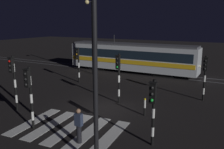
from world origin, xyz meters
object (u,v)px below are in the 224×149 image
Objects in this scene: tram at (131,57)px; bollard_island_edge at (145,107)px; traffic_light_kerb_mid_left at (29,89)px; traffic_light_corner_far_right at (205,72)px; pedestrian_waiting_at_kerb at (79,126)px; traffic_light_corner_near_right at (153,103)px; street_lamp_trackside_left at (91,29)px; street_lamp_near_kerb at (91,50)px; traffic_light_median_centre at (118,71)px; traffic_light_corner_near_left at (13,75)px; traffic_light_corner_far_left at (78,60)px.

bollard_island_edge is at bearing -62.23° from tram.
traffic_light_kerb_mid_left is 11.86m from traffic_light_corner_far_right.
traffic_light_corner_far_right is 1.92× the size of pedestrian_waiting_at_kerb.
traffic_light_corner_near_right is 0.40× the size of street_lamp_trackside_left.
traffic_light_median_centre is at bearing 110.29° from street_lamp_near_kerb.
street_lamp_near_kerb is at bearing -21.27° from traffic_light_corner_near_left.
pedestrian_waiting_at_kerb is at bearing -14.15° from traffic_light_corner_near_left.
pedestrian_waiting_at_kerb is (0.99, -5.98, -1.44)m from traffic_light_median_centre.
street_lamp_trackside_left is at bearing 110.14° from traffic_light_kerb_mid_left.
bollard_island_edge is (-2.68, -4.70, -1.61)m from traffic_light_corner_far_right.
traffic_light_corner_far_right is 11.19m from traffic_light_corner_far_left.
traffic_light_corner_far_left is 2.98× the size of bollard_island_edge.
traffic_light_corner_near_left is 6.52m from pedestrian_waiting_at_kerb.
traffic_light_corner_near_left is at bearing -83.68° from traffic_light_corner_far_left.
traffic_light_corner_far_left is 7.02m from traffic_light_median_centre.
bollard_island_edge is at bearing 22.41° from traffic_light_corner_near_left.
pedestrian_waiting_at_kerb is (-1.79, 1.54, -3.78)m from street_lamp_near_kerb.
bollard_island_edge is at bearing 72.61° from pedestrian_waiting_at_kerb.
traffic_light_median_centre is at bearing 40.58° from traffic_light_corner_near_left.
street_lamp_trackside_left reaches higher than bollard_island_edge.
street_lamp_near_kerb is at bearing -87.11° from bollard_island_edge.
tram is at bearing 95.46° from traffic_light_kerb_mid_left.
traffic_light_corner_near_right is 0.43× the size of street_lamp_near_kerb.
traffic_light_kerb_mid_left is 10.28m from traffic_light_corner_far_left.
street_lamp_near_kerb is 4.31× the size of pedestrian_waiting_at_kerb.
traffic_light_median_centre is at bearing 99.43° from pedestrian_waiting_at_kerb.
traffic_light_corner_near_left is 8.83m from street_lamp_near_kerb.
traffic_light_corner_near_left is at bearing -81.30° from street_lamp_trackside_left.
pedestrian_waiting_at_kerb is at bearing -74.06° from tram.
traffic_light_median_centre is 0.24× the size of tram.
bollard_island_edge is at bearing -29.59° from traffic_light_corner_far_left.
traffic_light_median_centre is (-5.14, -3.43, 0.15)m from traffic_light_corner_far_right.
bollard_island_edge is at bearing 116.04° from traffic_light_corner_near_right.
street_lamp_trackside_left reaches higher than traffic_light_kerb_mid_left.
traffic_light_kerb_mid_left is at bearing 162.27° from street_lamp_near_kerb.
traffic_light_corner_near_right is 1.84× the size of pedestrian_waiting_at_kerb.
traffic_light_median_centre reaches higher than traffic_light_corner_near_right.
tram is 17.05m from pedestrian_waiting_at_kerb.
street_lamp_near_kerb is (8.83, -11.07, 2.48)m from traffic_light_corner_far_left.
traffic_light_corner_far_right is at bearing 37.29° from traffic_light_corner_near_left.
pedestrian_waiting_at_kerb is 1.54× the size of bollard_island_edge.
traffic_light_median_centre is 10.33m from street_lamp_trackside_left.
traffic_light_corner_near_left is 14.91m from tram.
traffic_light_kerb_mid_left is at bearing 179.50° from pedestrian_waiting_at_kerb.
pedestrian_waiting_at_kerb reaches higher than bollard_island_edge.
traffic_light_corner_far_right is at bearing 33.67° from traffic_light_median_centre.
traffic_light_median_centre is at bearing 152.58° from bollard_island_edge.
traffic_light_corner_far_right is (7.26, 9.37, -0.06)m from traffic_light_kerb_mid_left.
traffic_light_corner_far_left is 7.25m from tram.
traffic_light_corner_far_left is at bearing 150.41° from bollard_island_edge.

